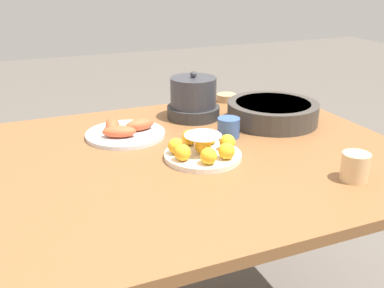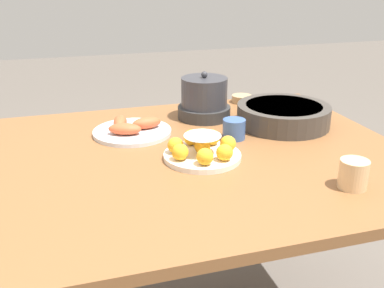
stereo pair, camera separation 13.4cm
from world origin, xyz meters
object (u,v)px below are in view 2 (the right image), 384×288
Objects in this scene: dining_table at (182,180)px; sauce_bowl at (242,98)px; cake_plate at (202,149)px; warming_pot at (204,99)px; cup_near at (353,174)px; cup_far at (234,129)px; serving_bowl at (283,114)px; seafood_platter at (132,129)px.

sauce_bowl is (0.39, 0.47, 0.10)m from dining_table.
warming_pot is at bearing 71.11° from cake_plate.
dining_table is 16.56× the size of sauce_bowl.
warming_pot is (-0.19, 0.66, 0.03)m from cup_near.
sauce_bowl is at bearing 56.63° from cake_plate.
cup_far reaches higher than dining_table.
warming_pot is at bearing 96.28° from cup_far.
warming_pot reaches higher than cake_plate.
cup_near is (0.31, -0.29, 0.01)m from cake_plate.
cake_plate is 3.08× the size of cup_far.
dining_table is 0.47m from serving_bowl.
sauce_bowl is at bearing 95.12° from serving_bowl.
cup_far is (-0.16, 0.42, -0.01)m from cup_near.
serving_bowl reaches higher than cup_far.
cup_near reaches higher than sauce_bowl.
cake_plate is 0.70× the size of serving_bowl.
dining_table is at bearing -129.75° from sauce_bowl.
cup_near is at bearing -49.64° from seafood_platter.
serving_bowl is 0.23m from cup_far.
sauce_bowl is 1.12× the size of cup_far.
seafood_platter reaches higher than dining_table.
cup_far is at bearing 40.62° from cake_plate.
sauce_bowl is (0.34, 0.52, -0.01)m from cake_plate.
serving_bowl is 0.30m from warming_pot.
cup_far reaches higher than sauce_bowl.
cup_near is at bearing -69.19° from cup_far.
sauce_bowl is 0.44m from cup_far.
cake_plate is at bearing -150.84° from serving_bowl.
cake_plate is at bearing -108.89° from warming_pot.
sauce_bowl is 0.57m from seafood_platter.
cup_near is at bearing -43.29° from dining_table.
cup_far is at bearing 110.81° from cup_near.
cup_near reaches higher than dining_table.
warming_pot reaches higher than cup_far.
sauce_bowl is at bearing 35.08° from warming_pot.
cake_plate reaches higher than sauce_bowl.
dining_table is 0.51m from cup_near.
dining_table is 7.02× the size of warming_pot.
warming_pot is (-0.03, 0.24, 0.04)m from cup_far.
serving_bowl is 4.33× the size of cup_near.
cup_far is (-0.19, -0.39, 0.02)m from sauce_bowl.
cup_far is (0.15, 0.13, 0.00)m from cake_plate.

